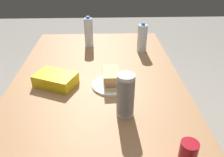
# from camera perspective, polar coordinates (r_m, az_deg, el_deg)

# --- Properties ---
(dining_table) EXTENTS (1.67, 1.03, 0.73)m
(dining_table) POSITION_cam_1_polar(r_m,az_deg,el_deg) (1.48, -3.54, -2.97)
(dining_table) COLOR #9E7047
(dining_table) RESTS_ON ground_plane
(paper_plate) EXTENTS (0.23, 0.23, 0.01)m
(paper_plate) POSITION_cam_1_polar(r_m,az_deg,el_deg) (1.37, 0.00, -1.59)
(paper_plate) COLOR white
(paper_plate) RESTS_ON dining_table
(sandwich) EXTENTS (0.18, 0.10, 0.08)m
(sandwich) POSITION_cam_1_polar(r_m,az_deg,el_deg) (1.35, -0.09, 0.18)
(sandwich) COLOR #DBB26B
(sandwich) RESTS_ON paper_plate
(soda_can_red) EXTENTS (0.07, 0.07, 0.12)m
(soda_can_red) POSITION_cam_1_polar(r_m,az_deg,el_deg) (0.93, 17.97, -17.45)
(soda_can_red) COLOR maroon
(soda_can_red) RESTS_ON dining_table
(chip_bag) EXTENTS (0.23, 0.27, 0.07)m
(chip_bag) POSITION_cam_1_polar(r_m,az_deg,el_deg) (1.40, -13.60, -0.28)
(chip_bag) COLOR yellow
(chip_bag) RESTS_ON dining_table
(water_bottle_tall) EXTENTS (0.07, 0.07, 0.22)m
(water_bottle_tall) POSITION_cam_1_polar(r_m,az_deg,el_deg) (1.80, 7.39, 9.74)
(water_bottle_tall) COLOR silver
(water_bottle_tall) RESTS_ON dining_table
(plastic_cup_stack) EXTENTS (0.08, 0.08, 0.22)m
(plastic_cup_stack) POSITION_cam_1_polar(r_m,az_deg,el_deg) (1.09, 3.32, -4.16)
(plastic_cup_stack) COLOR silver
(plastic_cup_stack) RESTS_ON dining_table
(water_bottle_spare) EXTENTS (0.07, 0.07, 0.25)m
(water_bottle_spare) POSITION_cam_1_polar(r_m,az_deg,el_deg) (1.88, -5.72, 11.08)
(water_bottle_spare) COLOR silver
(water_bottle_spare) RESTS_ON dining_table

